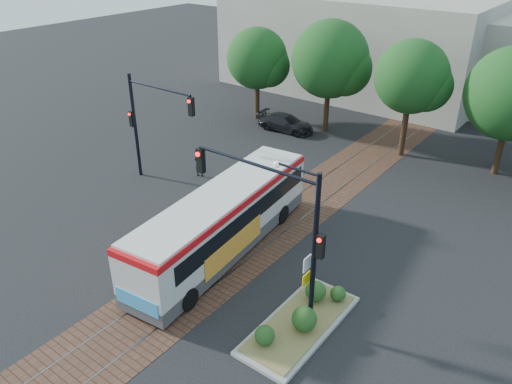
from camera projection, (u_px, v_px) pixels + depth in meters
ground at (218, 265)px, 21.44m from camera, size 120.00×120.00×0.00m
trackbed at (272, 226)px, 24.25m from camera, size 3.60×40.00×0.02m
tree_row at (409, 78)px, 30.06m from camera, size 26.40×5.60×7.67m
warehouses at (446, 54)px, 40.14m from camera, size 40.00×13.00×8.00m
city_bus at (224, 218)px, 21.74m from camera, size 3.46×11.16×2.94m
traffic_island at (302, 318)px, 18.08m from camera, size 2.20×5.20×1.13m
signal_pole_main at (284, 218)px, 16.86m from camera, size 5.49×0.46×6.00m
signal_pole_left at (147, 116)px, 26.91m from camera, size 4.99×0.34×6.00m
officer at (199, 164)px, 28.83m from camera, size 0.67×0.59×1.55m
parked_car at (286, 123)px, 35.41m from camera, size 4.18×1.94×1.18m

